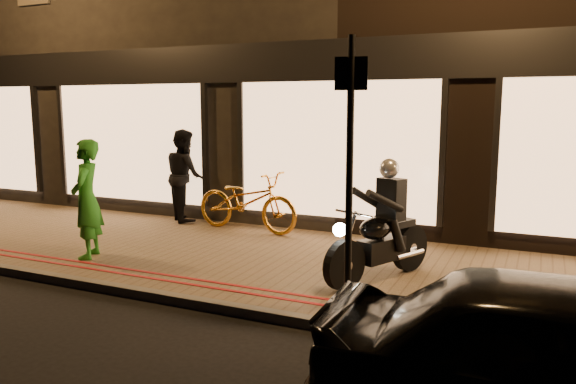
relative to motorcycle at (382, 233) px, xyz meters
The scene contains 10 objects.
ground 2.35m from the motorcycle, 131.15° to the right, with size 90.00×90.00×0.00m, color black.
sidewalk 1.65m from the motorcycle, 167.87° to the left, with size 50.00×4.00×0.12m, color brown.
kerb_stone 2.30m from the motorcycle, 132.01° to the right, with size 50.00×0.14×0.12m, color #59544C.
red_kerb_lines 1.96m from the motorcycle, 142.39° to the right, with size 50.00×0.26×0.01m.
building_row 8.24m from the motorcycle, 101.39° to the left, with size 48.00×10.11×8.50m.
motorcycle is the anchor object (origin of this frame).
sign_post 1.61m from the motorcycle, 92.58° to the right, with size 0.35×0.10×3.00m.
bicycle_gold 3.47m from the motorcycle, 148.93° to the left, with size 0.73×2.08×1.10m, color orange.
person_green 4.36m from the motorcycle, 169.86° to the right, with size 0.65×0.42×1.77m, color #267F21.
person_dark 5.01m from the motorcycle, 154.99° to the left, with size 0.88×0.68×1.81m, color black.
Camera 1 is at (3.32, -5.31, 2.39)m, focal length 35.00 mm.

